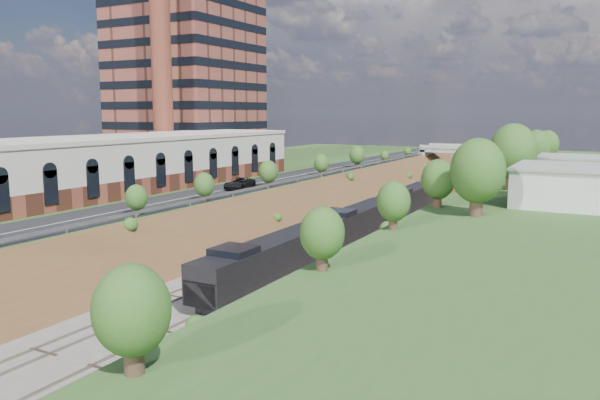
# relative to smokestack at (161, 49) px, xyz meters

# --- Properties ---
(platform_left) EXTENTS (44.00, 180.00, 5.00)m
(platform_left) POSITION_rel_smokestack_xyz_m (3.00, 4.00, -22.50)
(platform_left) COLOR #355724
(platform_left) RESTS_ON ground
(embankment_left) EXTENTS (10.00, 180.00, 10.00)m
(embankment_left) POSITION_rel_smokestack_xyz_m (25.00, 4.00, -25.00)
(embankment_left) COLOR brown
(embankment_left) RESTS_ON ground
(embankment_right) EXTENTS (10.00, 180.00, 10.00)m
(embankment_right) POSITION_rel_smokestack_xyz_m (47.00, 4.00, -25.00)
(embankment_right) COLOR brown
(embankment_right) RESTS_ON ground
(rail_left_track) EXTENTS (1.58, 180.00, 0.18)m
(rail_left_track) POSITION_rel_smokestack_xyz_m (33.40, 4.00, -24.91)
(rail_left_track) COLOR gray
(rail_left_track) RESTS_ON ground
(rail_right_track) EXTENTS (1.58, 180.00, 0.18)m
(rail_right_track) POSITION_rel_smokestack_xyz_m (38.60, 4.00, -24.91)
(rail_right_track) COLOR gray
(rail_right_track) RESTS_ON ground
(road) EXTENTS (8.00, 180.00, 0.10)m
(road) POSITION_rel_smokestack_xyz_m (20.50, 4.00, -19.95)
(road) COLOR black
(road) RESTS_ON platform_left
(guardrail) EXTENTS (0.10, 171.00, 0.70)m
(guardrail) POSITION_rel_smokestack_xyz_m (24.60, 3.80, -19.45)
(guardrail) COLOR #99999E
(guardrail) RESTS_ON platform_left
(commercial_building) EXTENTS (14.30, 62.30, 7.00)m
(commercial_building) POSITION_rel_smokestack_xyz_m (8.00, -18.00, -16.49)
(commercial_building) COLOR brown
(commercial_building) RESTS_ON platform_left
(highrise_tower) EXTENTS (22.00, 22.00, 53.90)m
(highrise_tower) POSITION_rel_smokestack_xyz_m (-8.00, 16.00, 7.88)
(highrise_tower) COLOR brown
(highrise_tower) RESTS_ON platform_left
(smokestack) EXTENTS (3.20, 3.20, 40.00)m
(smokestack) POSITION_rel_smokestack_xyz_m (0.00, 0.00, 0.00)
(smokestack) COLOR brown
(smokestack) RESTS_ON platform_left
(overpass) EXTENTS (24.50, 8.30, 7.40)m
(overpass) POSITION_rel_smokestack_xyz_m (36.00, 66.00, -20.08)
(overpass) COLOR gray
(overpass) RESTS_ON ground
(white_building_near) EXTENTS (9.00, 12.00, 4.00)m
(white_building_near) POSITION_rel_smokestack_xyz_m (59.50, -4.00, -18.00)
(white_building_near) COLOR silver
(white_building_near) RESTS_ON platform_right
(white_building_far) EXTENTS (8.00, 10.00, 3.60)m
(white_building_far) POSITION_rel_smokestack_xyz_m (59.00, 18.00, -18.20)
(white_building_far) COLOR silver
(white_building_far) RESTS_ON platform_right
(tree_right_large) EXTENTS (5.25, 5.25, 7.61)m
(tree_right_large) POSITION_rel_smokestack_xyz_m (53.00, -16.00, -15.62)
(tree_right_large) COLOR #473323
(tree_right_large) RESTS_ON platform_right
(tree_left_crest) EXTENTS (2.45, 2.45, 3.55)m
(tree_left_crest) POSITION_rel_smokestack_xyz_m (24.20, -36.00, -17.96)
(tree_left_crest) COLOR #473323
(tree_left_crest) RESTS_ON platform_left
(freight_train) EXTENTS (3.15, 193.95, 4.69)m
(freight_train) POSITION_rel_smokestack_xyz_m (38.60, 59.22, -22.30)
(freight_train) COLOR black
(freight_train) RESTS_ON ground
(suv) EXTENTS (3.15, 5.68, 1.50)m
(suv) POSITION_rel_smokestack_xyz_m (21.77, -10.65, -19.15)
(suv) COLOR black
(suv) RESTS_ON road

